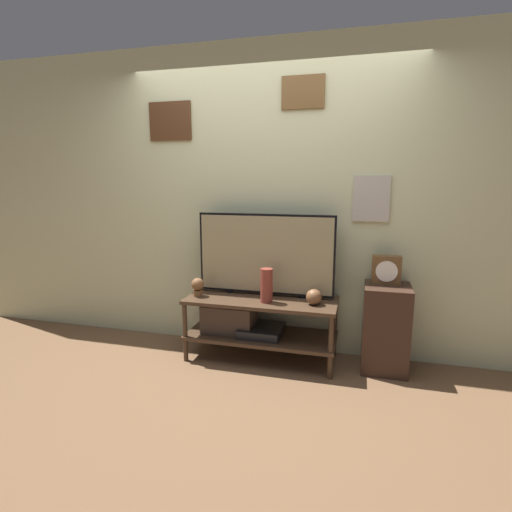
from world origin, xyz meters
TOP-DOWN VIEW (x-y plane):
  - ground_plane at (0.00, 0.00)m, footprint 12.00×12.00m
  - wall_back at (-0.00, 0.60)m, footprint 6.40×0.08m
  - media_console at (-0.11, 0.29)m, footprint 1.29×0.51m
  - television at (0.01, 0.40)m, footprint 1.19×0.05m
  - vase_round_glass at (0.45, 0.24)m, footprint 0.13×0.13m
  - vase_tall_ceramic at (0.07, 0.21)m, footprint 0.10×0.10m
  - decorative_bust at (-0.55, 0.22)m, footprint 0.11×0.11m
  - side_table at (1.03, 0.36)m, footprint 0.36×0.38m
  - mantel_clock at (1.01, 0.41)m, footprint 0.22×0.11m

SIDE VIEW (x-z plane):
  - ground_plane at x=0.00m, z-range 0.00..0.00m
  - media_console at x=-0.11m, z-range 0.07..0.61m
  - side_table at x=1.03m, z-range 0.00..0.71m
  - vase_round_glass at x=0.45m, z-range 0.54..0.67m
  - decorative_bust at x=-0.55m, z-range 0.55..0.71m
  - vase_tall_ceramic at x=0.07m, z-range 0.54..0.82m
  - mantel_clock at x=1.01m, z-range 0.71..0.94m
  - television at x=0.01m, z-range 0.55..1.26m
  - wall_back at x=0.00m, z-range 0.01..2.71m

